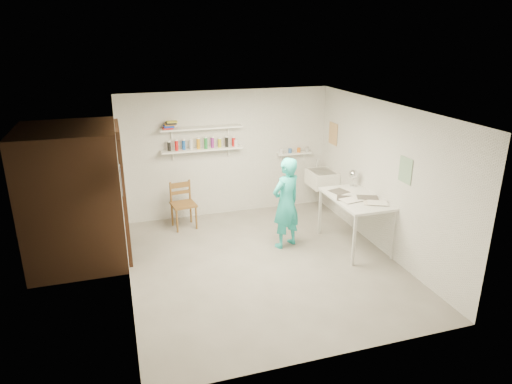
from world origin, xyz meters
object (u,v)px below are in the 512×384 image
object	(u,v)px
belfast_sink	(322,179)
wall_clock	(287,184)
man	(286,203)
desk_lamp	(354,174)
work_table	(355,222)
wooden_chair	(183,205)

from	to	relation	value
belfast_sink	wall_clock	bearing A→B (deg)	-138.32
belfast_sink	wall_clock	size ratio (longest dim) A/B	2.18
man	wall_clock	distance (m)	0.34
man	desk_lamp	bearing A→B (deg)	164.46
work_table	desk_lamp	distance (m)	0.86
wall_clock	wooden_chair	size ratio (longest dim) A/B	0.31
wall_clock	work_table	distance (m)	1.29
wall_clock	desk_lamp	size ratio (longest dim) A/B	1.70
belfast_sink	work_table	distance (m)	1.57
belfast_sink	wooden_chair	size ratio (longest dim) A/B	0.67
belfast_sink	desk_lamp	xyz separation A→B (m)	(0.10, -1.02, 0.38)
wooden_chair	desk_lamp	xyz separation A→B (m)	(2.81, -1.09, 0.64)
wooden_chair	work_table	xyz separation A→B (m)	(2.59, -1.61, -0.01)
man	desk_lamp	distance (m)	1.36
belfast_sink	desk_lamp	size ratio (longest dim) A/B	3.70
man	wall_clock	size ratio (longest dim) A/B	5.56
belfast_sink	man	size ratio (longest dim) A/B	0.39
work_table	desk_lamp	size ratio (longest dim) A/B	8.00
wall_clock	man	bearing A→B (deg)	-136.23
wall_clock	wooden_chair	bearing A→B (deg)	123.10
belfast_sink	desk_lamp	bearing A→B (deg)	-84.20
desk_lamp	man	bearing A→B (deg)	-172.42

